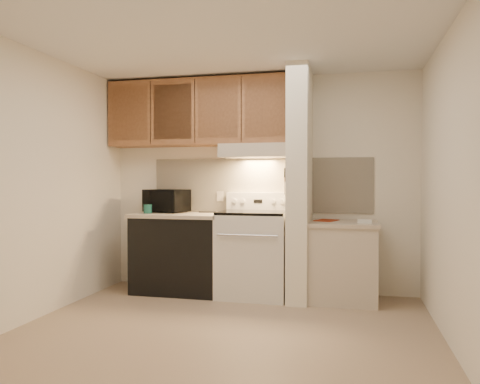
% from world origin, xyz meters
% --- Properties ---
extents(floor, '(3.60, 3.60, 0.00)m').
position_xyz_m(floor, '(0.00, 0.00, 0.00)').
color(floor, tan).
rests_on(floor, ground).
extents(ceiling, '(3.60, 3.60, 0.00)m').
position_xyz_m(ceiling, '(0.00, 0.00, 2.50)').
color(ceiling, white).
rests_on(ceiling, wall_back).
extents(wall_back, '(3.60, 2.50, 0.02)m').
position_xyz_m(wall_back, '(0.00, 1.50, 1.25)').
color(wall_back, white).
rests_on(wall_back, floor).
extents(wall_left, '(0.02, 3.00, 2.50)m').
position_xyz_m(wall_left, '(-1.80, 0.00, 1.25)').
color(wall_left, white).
rests_on(wall_left, floor).
extents(wall_right, '(0.02, 3.00, 2.50)m').
position_xyz_m(wall_right, '(1.80, 0.00, 1.25)').
color(wall_right, white).
rests_on(wall_right, floor).
extents(backsplash, '(2.60, 0.02, 0.63)m').
position_xyz_m(backsplash, '(0.00, 1.49, 1.24)').
color(backsplash, white).
rests_on(backsplash, wall_back).
extents(range_body, '(0.76, 0.65, 0.92)m').
position_xyz_m(range_body, '(0.00, 1.16, 0.46)').
color(range_body, silver).
rests_on(range_body, floor).
extents(oven_window, '(0.50, 0.01, 0.30)m').
position_xyz_m(oven_window, '(0.00, 0.84, 0.50)').
color(oven_window, black).
rests_on(oven_window, range_body).
extents(oven_handle, '(0.65, 0.02, 0.02)m').
position_xyz_m(oven_handle, '(0.00, 0.80, 0.72)').
color(oven_handle, silver).
rests_on(oven_handle, range_body).
extents(cooktop, '(0.74, 0.64, 0.03)m').
position_xyz_m(cooktop, '(0.00, 1.16, 0.94)').
color(cooktop, black).
rests_on(cooktop, range_body).
extents(range_backguard, '(0.76, 0.08, 0.20)m').
position_xyz_m(range_backguard, '(0.00, 1.44, 1.05)').
color(range_backguard, silver).
rests_on(range_backguard, range_body).
extents(range_display, '(0.10, 0.01, 0.04)m').
position_xyz_m(range_display, '(0.00, 1.40, 1.05)').
color(range_display, black).
rests_on(range_display, range_backguard).
extents(range_knob_left_outer, '(0.05, 0.02, 0.05)m').
position_xyz_m(range_knob_left_outer, '(-0.28, 1.40, 1.05)').
color(range_knob_left_outer, silver).
rests_on(range_knob_left_outer, range_backguard).
extents(range_knob_left_inner, '(0.05, 0.02, 0.05)m').
position_xyz_m(range_knob_left_inner, '(-0.18, 1.40, 1.05)').
color(range_knob_left_inner, silver).
rests_on(range_knob_left_inner, range_backguard).
extents(range_knob_right_inner, '(0.05, 0.02, 0.05)m').
position_xyz_m(range_knob_right_inner, '(0.18, 1.40, 1.05)').
color(range_knob_right_inner, silver).
rests_on(range_knob_right_inner, range_backguard).
extents(range_knob_right_outer, '(0.05, 0.02, 0.05)m').
position_xyz_m(range_knob_right_outer, '(0.28, 1.40, 1.05)').
color(range_knob_right_outer, silver).
rests_on(range_knob_right_outer, range_backguard).
extents(dishwasher_front, '(1.00, 0.63, 0.87)m').
position_xyz_m(dishwasher_front, '(-0.88, 1.17, 0.43)').
color(dishwasher_front, black).
rests_on(dishwasher_front, floor).
extents(left_countertop, '(1.04, 0.67, 0.04)m').
position_xyz_m(left_countertop, '(-0.88, 1.17, 0.89)').
color(left_countertop, '#C0AF9A').
rests_on(left_countertop, dishwasher_front).
extents(spoon_rest, '(0.21, 0.09, 0.01)m').
position_xyz_m(spoon_rest, '(-0.60, 1.36, 0.92)').
color(spoon_rest, black).
rests_on(spoon_rest, left_countertop).
extents(teal_jar, '(0.11, 0.11, 0.11)m').
position_xyz_m(teal_jar, '(-1.23, 1.06, 0.96)').
color(teal_jar, '#195A4D').
rests_on(teal_jar, left_countertop).
extents(outlet, '(0.08, 0.01, 0.12)m').
position_xyz_m(outlet, '(-0.48, 1.48, 1.10)').
color(outlet, beige).
rests_on(outlet, backsplash).
extents(microwave, '(0.56, 0.45, 0.27)m').
position_xyz_m(microwave, '(-1.10, 1.31, 1.05)').
color(microwave, black).
rests_on(microwave, left_countertop).
extents(partition_pillar, '(0.22, 0.70, 2.50)m').
position_xyz_m(partition_pillar, '(0.51, 1.15, 1.25)').
color(partition_pillar, white).
rests_on(partition_pillar, floor).
extents(pillar_trim, '(0.01, 0.70, 0.04)m').
position_xyz_m(pillar_trim, '(0.39, 1.15, 1.30)').
color(pillar_trim, '#9A643E').
rests_on(pillar_trim, partition_pillar).
extents(knife_strip, '(0.02, 0.42, 0.04)m').
position_xyz_m(knife_strip, '(0.39, 1.10, 1.32)').
color(knife_strip, black).
rests_on(knife_strip, partition_pillar).
extents(knife_blade_a, '(0.01, 0.03, 0.16)m').
position_xyz_m(knife_blade_a, '(0.38, 0.94, 1.22)').
color(knife_blade_a, silver).
rests_on(knife_blade_a, knife_strip).
extents(knife_handle_a, '(0.02, 0.02, 0.10)m').
position_xyz_m(knife_handle_a, '(0.38, 0.95, 1.37)').
color(knife_handle_a, black).
rests_on(knife_handle_a, knife_strip).
extents(knife_blade_b, '(0.01, 0.04, 0.18)m').
position_xyz_m(knife_blade_b, '(0.38, 1.01, 1.21)').
color(knife_blade_b, silver).
rests_on(knife_blade_b, knife_strip).
extents(knife_handle_b, '(0.02, 0.02, 0.10)m').
position_xyz_m(knife_handle_b, '(0.38, 1.02, 1.37)').
color(knife_handle_b, black).
rests_on(knife_handle_b, knife_strip).
extents(knife_blade_c, '(0.01, 0.04, 0.20)m').
position_xyz_m(knife_blade_c, '(0.38, 1.11, 1.20)').
color(knife_blade_c, silver).
rests_on(knife_blade_c, knife_strip).
extents(knife_handle_c, '(0.02, 0.02, 0.10)m').
position_xyz_m(knife_handle_c, '(0.38, 1.11, 1.37)').
color(knife_handle_c, black).
rests_on(knife_handle_c, knife_strip).
extents(knife_blade_d, '(0.01, 0.04, 0.16)m').
position_xyz_m(knife_blade_d, '(0.38, 1.17, 1.22)').
color(knife_blade_d, silver).
rests_on(knife_blade_d, knife_strip).
extents(knife_handle_d, '(0.02, 0.02, 0.10)m').
position_xyz_m(knife_handle_d, '(0.38, 1.19, 1.37)').
color(knife_handle_d, black).
rests_on(knife_handle_d, knife_strip).
extents(knife_blade_e, '(0.01, 0.04, 0.18)m').
position_xyz_m(knife_blade_e, '(0.38, 1.25, 1.21)').
color(knife_blade_e, silver).
rests_on(knife_blade_e, knife_strip).
extents(knife_handle_e, '(0.02, 0.02, 0.10)m').
position_xyz_m(knife_handle_e, '(0.38, 1.27, 1.37)').
color(knife_handle_e, black).
rests_on(knife_handle_e, knife_strip).
extents(oven_mitt, '(0.03, 0.09, 0.22)m').
position_xyz_m(oven_mitt, '(0.38, 1.32, 1.20)').
color(oven_mitt, slate).
rests_on(oven_mitt, partition_pillar).
extents(right_cab_base, '(0.70, 0.60, 0.81)m').
position_xyz_m(right_cab_base, '(0.97, 1.15, 0.40)').
color(right_cab_base, beige).
rests_on(right_cab_base, floor).
extents(right_countertop, '(0.74, 0.64, 0.04)m').
position_xyz_m(right_countertop, '(0.97, 1.15, 0.83)').
color(right_countertop, '#C0AF9A').
rests_on(right_countertop, right_cab_base).
extents(red_folder, '(0.28, 0.32, 0.01)m').
position_xyz_m(red_folder, '(0.79, 1.25, 0.85)').
color(red_folder, '#9A2E14').
rests_on(red_folder, right_countertop).
extents(white_box, '(0.14, 0.10, 0.04)m').
position_xyz_m(white_box, '(1.19, 1.05, 0.87)').
color(white_box, white).
rests_on(white_box, right_countertop).
extents(range_hood, '(0.78, 0.44, 0.15)m').
position_xyz_m(range_hood, '(0.00, 1.28, 1.62)').
color(range_hood, beige).
rests_on(range_hood, upper_cabinets).
extents(hood_lip, '(0.78, 0.04, 0.06)m').
position_xyz_m(hood_lip, '(0.00, 1.07, 1.58)').
color(hood_lip, beige).
rests_on(hood_lip, range_hood).
extents(upper_cabinets, '(2.18, 0.33, 0.77)m').
position_xyz_m(upper_cabinets, '(-0.69, 1.32, 2.08)').
color(upper_cabinets, '#9A643E').
rests_on(upper_cabinets, wall_back).
extents(cab_door_a, '(0.46, 0.01, 0.63)m').
position_xyz_m(cab_door_a, '(-1.51, 1.17, 2.08)').
color(cab_door_a, '#9A643E').
rests_on(cab_door_a, upper_cabinets).
extents(cab_gap_a, '(0.01, 0.01, 0.73)m').
position_xyz_m(cab_gap_a, '(-1.23, 1.16, 2.08)').
color(cab_gap_a, black).
rests_on(cab_gap_a, upper_cabinets).
extents(cab_door_b, '(0.46, 0.01, 0.63)m').
position_xyz_m(cab_door_b, '(-0.96, 1.17, 2.08)').
color(cab_door_b, '#9A643E').
rests_on(cab_door_b, upper_cabinets).
extents(cab_gap_b, '(0.01, 0.01, 0.73)m').
position_xyz_m(cab_gap_b, '(-0.69, 1.16, 2.08)').
color(cab_gap_b, black).
rests_on(cab_gap_b, upper_cabinets).
extents(cab_door_c, '(0.46, 0.01, 0.63)m').
position_xyz_m(cab_door_c, '(-0.42, 1.17, 2.08)').
color(cab_door_c, '#9A643E').
rests_on(cab_door_c, upper_cabinets).
extents(cab_gap_c, '(0.01, 0.01, 0.73)m').
position_xyz_m(cab_gap_c, '(-0.14, 1.16, 2.08)').
color(cab_gap_c, black).
rests_on(cab_gap_c, upper_cabinets).
extents(cab_door_d, '(0.46, 0.01, 0.63)m').
position_xyz_m(cab_door_d, '(0.13, 1.17, 2.08)').
color(cab_door_d, '#9A643E').
rests_on(cab_door_d, upper_cabinets).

